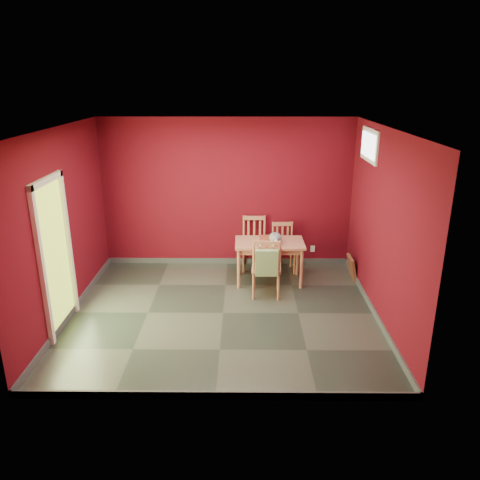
{
  "coord_description": "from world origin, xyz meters",
  "views": [
    {
      "loc": [
        0.31,
        -6.24,
        3.31
      ],
      "look_at": [
        0.25,
        0.45,
        1.0
      ],
      "focal_mm": 35.0,
      "sensor_mm": 36.0,
      "label": 1
    }
  ],
  "objects_px": {
    "chair_near": "(266,266)",
    "picture_frame": "(352,268)",
    "dining_table": "(269,247)",
    "tote_bag": "(267,263)",
    "chair_far_left": "(254,242)",
    "cat": "(275,236)",
    "chair_far_right": "(283,247)"
  },
  "relations": [
    {
      "from": "dining_table",
      "to": "chair_far_right",
      "type": "relative_size",
      "value": 1.33
    },
    {
      "from": "chair_near",
      "to": "cat",
      "type": "xyz_separation_m",
      "value": [
        0.17,
        0.53,
        0.33
      ]
    },
    {
      "from": "tote_bag",
      "to": "cat",
      "type": "height_order",
      "value": "cat"
    },
    {
      "from": "chair_near",
      "to": "tote_bag",
      "type": "relative_size",
      "value": 2.05
    },
    {
      "from": "chair_far_left",
      "to": "picture_frame",
      "type": "relative_size",
      "value": 2.37
    },
    {
      "from": "chair_far_right",
      "to": "chair_near",
      "type": "height_order",
      "value": "chair_near"
    },
    {
      "from": "cat",
      "to": "picture_frame",
      "type": "bearing_deg",
      "value": -16.12
    },
    {
      "from": "chair_far_left",
      "to": "cat",
      "type": "bearing_deg",
      "value": -62.64
    },
    {
      "from": "chair_far_left",
      "to": "tote_bag",
      "type": "distance_m",
      "value": 1.43
    },
    {
      "from": "chair_near",
      "to": "picture_frame",
      "type": "distance_m",
      "value": 1.7
    },
    {
      "from": "cat",
      "to": "picture_frame",
      "type": "xyz_separation_m",
      "value": [
        1.36,
        0.16,
        -0.63
      ]
    },
    {
      "from": "dining_table",
      "to": "chair_near",
      "type": "xyz_separation_m",
      "value": [
        -0.07,
        -0.56,
        -0.13
      ]
    },
    {
      "from": "chair_far_right",
      "to": "chair_near",
      "type": "relative_size",
      "value": 0.89
    },
    {
      "from": "picture_frame",
      "to": "dining_table",
      "type": "bearing_deg",
      "value": -174.65
    },
    {
      "from": "chair_near",
      "to": "picture_frame",
      "type": "height_order",
      "value": "chair_near"
    },
    {
      "from": "chair_near",
      "to": "cat",
      "type": "relative_size",
      "value": 2.23
    },
    {
      "from": "chair_far_right",
      "to": "picture_frame",
      "type": "height_order",
      "value": "chair_far_right"
    },
    {
      "from": "chair_far_right",
      "to": "chair_near",
      "type": "distance_m",
      "value": 1.14
    },
    {
      "from": "tote_bag",
      "to": "cat",
      "type": "bearing_deg",
      "value": 77.09
    },
    {
      "from": "chair_far_right",
      "to": "cat",
      "type": "relative_size",
      "value": 1.97
    },
    {
      "from": "chair_far_left",
      "to": "cat",
      "type": "xyz_separation_m",
      "value": [
        0.34,
        -0.65,
        0.34
      ]
    },
    {
      "from": "cat",
      "to": "picture_frame",
      "type": "distance_m",
      "value": 1.5
    },
    {
      "from": "chair_far_right",
      "to": "tote_bag",
      "type": "xyz_separation_m",
      "value": [
        -0.36,
        -1.31,
        0.21
      ]
    },
    {
      "from": "chair_far_right",
      "to": "picture_frame",
      "type": "distance_m",
      "value": 1.25
    },
    {
      "from": "chair_near",
      "to": "tote_bag",
      "type": "xyz_separation_m",
      "value": [
        -0.01,
        -0.23,
        0.16
      ]
    },
    {
      "from": "tote_bag",
      "to": "picture_frame",
      "type": "relative_size",
      "value": 1.19
    },
    {
      "from": "chair_far_right",
      "to": "picture_frame",
      "type": "relative_size",
      "value": 2.16
    },
    {
      "from": "chair_far_left",
      "to": "chair_far_right",
      "type": "bearing_deg",
      "value": -11.06
    },
    {
      "from": "dining_table",
      "to": "chair_far_right",
      "type": "bearing_deg",
      "value": 61.84
    },
    {
      "from": "chair_far_left",
      "to": "chair_near",
      "type": "bearing_deg",
      "value": -81.85
    },
    {
      "from": "chair_far_left",
      "to": "chair_near",
      "type": "distance_m",
      "value": 1.2
    },
    {
      "from": "dining_table",
      "to": "picture_frame",
      "type": "distance_m",
      "value": 1.52
    }
  ]
}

